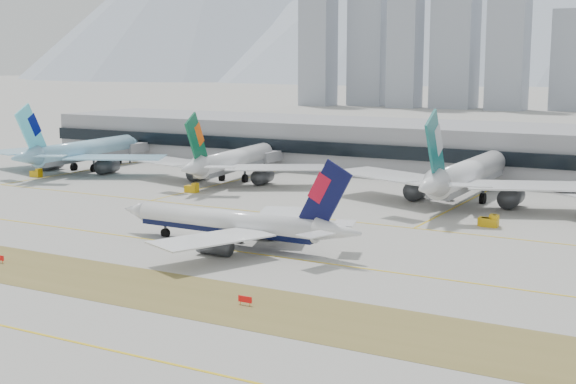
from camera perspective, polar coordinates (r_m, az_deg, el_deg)
The scene contains 13 objects.
ground at distance 151.14m, azimuth -3.02°, elevation -3.80°, with size 3000.00×3000.00×0.00m, color #A09D95.
apron_markings at distance 111.00m, azimuth -18.21°, elevation -9.10°, with size 360.00×122.22×0.06m.
taxiing_airliner at distance 149.53m, azimuth -3.79°, elevation -2.26°, with size 52.97×46.12×17.82m.
widebody_korean at distance 259.40m, azimuth -14.50°, elevation 2.75°, with size 63.38×62.32×22.70m.
widebody_eva at distance 229.84m, azimuth -4.03°, elevation 2.14°, with size 59.95×59.14×21.56m.
widebody_cathay at distance 199.63m, azimuth 12.50°, elevation 1.09°, with size 68.69×66.96×24.48m.
terminal at distance 253.30m, azimuth 10.96°, elevation 3.06°, with size 280.00×43.10×15.00m.
hold_sign_right at distance 114.42m, azimuth -3.07°, elevation -7.64°, with size 2.20×0.15×1.35m.
gse_b at distance 212.63m, azimuth -6.83°, elevation 0.25°, with size 3.55×2.00×2.60m.
gse_extra at distance 173.11m, azimuth 14.02°, elevation -2.03°, with size 3.55×2.00×2.60m.
gse_c at distance 172.38m, azimuth 14.19°, elevation -2.08°, with size 3.55×2.00×2.60m.
gse_a at distance 251.00m, azimuth -17.45°, elevation 1.26°, with size 3.55×2.00×2.60m.
city_skyline at distance 607.11m, azimuth 11.61°, elevation 10.55°, with size 342.00×49.80×140.00m.
Camera 1 is at (78.67, -124.46, 34.10)m, focal length 50.00 mm.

